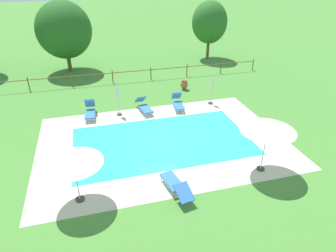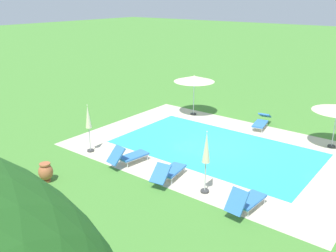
% 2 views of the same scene
% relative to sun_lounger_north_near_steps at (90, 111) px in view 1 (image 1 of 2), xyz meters
% --- Properties ---
extents(ground_plane, '(160.00, 160.00, 0.00)m').
position_rel_sun_lounger_north_near_steps_xyz_m(ground_plane, '(3.61, -4.05, -0.40)').
color(ground_plane, '#478433').
extents(pool_deck_paving, '(12.95, 8.89, 0.01)m').
position_rel_sun_lounger_north_near_steps_xyz_m(pool_deck_paving, '(3.61, -4.05, -0.39)').
color(pool_deck_paving, beige).
rests_on(pool_deck_paving, ground).
extents(swimming_pool_water, '(9.34, 5.28, 0.01)m').
position_rel_sun_lounger_north_near_steps_xyz_m(swimming_pool_water, '(3.61, -4.05, -0.39)').
color(swimming_pool_water, '#2DB7C6').
rests_on(swimming_pool_water, ground).
extents(pool_coping_rim, '(9.82, 5.76, 0.01)m').
position_rel_sun_lounger_north_near_steps_xyz_m(pool_coping_rim, '(3.61, -4.05, -0.39)').
color(pool_coping_rim, beige).
rests_on(pool_coping_rim, ground).
extents(sun_lounger_north_near_steps, '(0.73, 1.86, 1.02)m').
position_rel_sun_lounger_north_near_steps_xyz_m(sun_lounger_north_near_steps, '(0.00, 0.00, 0.00)').
color(sun_lounger_north_near_steps, '#3370BC').
rests_on(sun_lounger_north_near_steps, ground).
extents(sun_lounger_north_mid, '(0.97, 2.15, 0.71)m').
position_rel_sun_lounger_north_near_steps_xyz_m(sun_lounger_north_mid, '(3.12, -8.08, -0.05)').
color(sun_lounger_north_mid, '#3370BC').
rests_on(sun_lounger_north_mid, ground).
extents(sun_lounger_north_far, '(0.86, 1.96, 0.95)m').
position_rel_sun_lounger_north_near_steps_xyz_m(sun_lounger_north_far, '(5.63, -0.24, -0.01)').
color(sun_lounger_north_far, '#3370BC').
rests_on(sun_lounger_north_far, ground).
extents(sun_lounger_north_end, '(0.89, 2.04, 0.88)m').
position_rel_sun_lounger_north_near_steps_xyz_m(sun_lounger_north_end, '(3.39, -0.17, -0.02)').
color(sun_lounger_north_end, '#3370BC').
rests_on(sun_lounger_north_end, ground).
extents(patio_umbrella_open_foreground, '(2.41, 2.41, 2.43)m').
position_rel_sun_lounger_north_near_steps_xyz_m(patio_umbrella_open_foreground, '(7.35, -7.69, 1.82)').
color(patio_umbrella_open_foreground, '#383838').
rests_on(patio_umbrella_open_foreground, ground).
extents(patio_umbrella_open_by_bench, '(2.26, 2.26, 2.17)m').
position_rel_sun_lounger_north_near_steps_xyz_m(patio_umbrella_open_by_bench, '(-0.73, -7.57, 1.56)').
color(patio_umbrella_open_by_bench, '#383838').
rests_on(patio_umbrella_open_by_bench, ground).
extents(patio_umbrella_closed_row_west, '(0.32, 0.32, 2.27)m').
position_rel_sun_lounger_north_near_steps_xyz_m(patio_umbrella_closed_row_west, '(8.00, -0.13, 1.12)').
color(patio_umbrella_closed_row_west, '#383838').
rests_on(patio_umbrella_closed_row_west, ground).
extents(patio_umbrella_closed_row_mid_west, '(0.32, 0.32, 2.41)m').
position_rel_sun_lounger_north_near_steps_xyz_m(patio_umbrella_closed_row_mid_west, '(1.77, -0.22, 1.23)').
color(patio_umbrella_closed_row_mid_west, '#383838').
rests_on(patio_umbrella_closed_row_mid_west, ground).
extents(terracotta_urn_near_fence, '(0.56, 0.56, 0.78)m').
position_rel_sun_lounger_north_near_steps_xyz_m(terracotta_urn_near_fence, '(7.09, 2.87, 0.02)').
color(terracotta_urn_near_fence, '#A85B38').
rests_on(terracotta_urn_near_fence, ground).
extents(perimeter_fence, '(21.94, 0.08, 1.05)m').
position_rel_sun_lounger_north_near_steps_xyz_m(perimeter_fence, '(3.57, 5.71, 0.29)').
color(perimeter_fence, brown).
rests_on(perimeter_fence, ground).
extents(tree_far_west, '(3.41, 3.41, 5.53)m').
position_rel_sun_lounger_north_near_steps_xyz_m(tree_far_west, '(12.13, 10.61, 3.10)').
color(tree_far_west, brown).
rests_on(tree_far_west, ground).
extents(tree_centre, '(4.62, 4.62, 5.94)m').
position_rel_sun_lounger_north_near_steps_xyz_m(tree_centre, '(-1.35, 9.95, 3.15)').
color(tree_centre, brown).
rests_on(tree_centre, ground).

